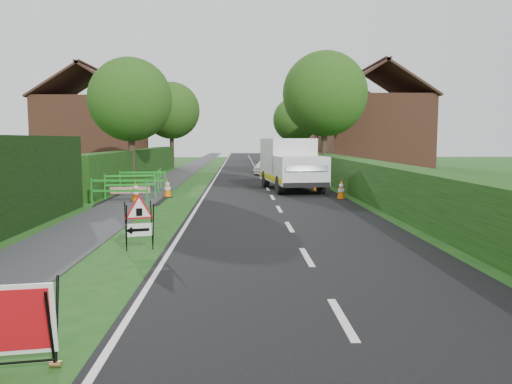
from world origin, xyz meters
name	(u,v)px	position (x,y,z in m)	size (l,w,h in m)	color
ground	(177,272)	(0.00, 0.00, 0.00)	(120.00, 120.00, 0.00)	#184915
road_surface	(255,167)	(2.50, 35.00, 0.00)	(6.00, 90.00, 0.02)	black
footpath	(192,167)	(-3.00, 35.00, 0.01)	(2.00, 90.00, 0.02)	#2D2D30
hedge_west_far	(140,179)	(-5.00, 22.00, 0.00)	(1.00, 24.00, 1.80)	#14380F
hedge_east	(346,187)	(6.50, 16.00, 0.00)	(1.20, 50.00, 1.50)	#14380F
house_west	(94,133)	(-10.00, 30.00, 2.90)	(7.50, 7.40, 7.88)	brown
house_east_a	(372,133)	(11.00, 28.00, 2.90)	(7.50, 7.40, 7.88)	brown
house_east_b	(346,135)	(12.00, 42.00, 2.90)	(7.50, 7.40, 7.88)	brown
tree_nw	(130,100)	(-4.60, 18.00, 4.48)	(4.40, 4.40, 6.70)	#2D2116
tree_ne	(325,94)	(6.40, 22.00, 5.17)	(5.20, 5.20, 7.79)	#2D2116
tree_fw	(171,111)	(-4.60, 34.00, 4.83)	(4.80, 4.80, 7.24)	#2D2116
tree_fe	(295,120)	(6.40, 38.00, 4.22)	(4.20, 4.20, 6.33)	#2D2116
red_rect_sign	(0,323)	(-1.31, -3.86, 0.52)	(1.15, 0.80, 0.91)	black
triangle_sign	(138,218)	(-1.04, 1.75, 0.71)	(0.87, 0.87, 1.03)	black
works_van	(291,163)	(3.57, 14.63, 1.29)	(2.77, 5.58, 2.44)	silver
traffic_cone_0	(341,190)	(5.22, 10.87, 0.39)	(0.38, 0.38, 0.79)	black
traffic_cone_1	(316,182)	(4.71, 14.26, 0.39)	(0.38, 0.38, 0.79)	black
traffic_cone_2	(326,181)	(5.36, 15.30, 0.39)	(0.38, 0.38, 0.79)	black
traffic_cone_3	(136,192)	(-2.86, 10.39, 0.39)	(0.38, 0.38, 0.79)	black
traffic_cone_4	(168,188)	(-1.84, 11.85, 0.39)	(0.38, 0.38, 0.79)	black
ped_barrier_0	(119,189)	(-3.18, 9.15, 0.63)	(2.07, 0.39, 1.00)	#198E1E
ped_barrier_1	(130,183)	(-3.32, 11.60, 0.63)	(2.08, 0.87, 1.00)	#198E1E
ped_barrier_2	(143,179)	(-3.21, 13.66, 0.63)	(2.08, 0.47, 1.00)	#198E1E
ped_barrier_3	(159,177)	(-2.63, 14.68, 0.63)	(0.54, 2.08, 1.00)	#198E1E
redwhite_plank	(130,202)	(-3.08, 10.42, 0.00)	(1.50, 0.04, 0.25)	red
litter_can	(56,367)	(-0.80, -3.78, 0.00)	(0.07, 0.07, 0.12)	#BF7F4C
hatchback_car	(266,167)	(2.96, 25.47, 0.54)	(1.26, 3.14, 1.07)	white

